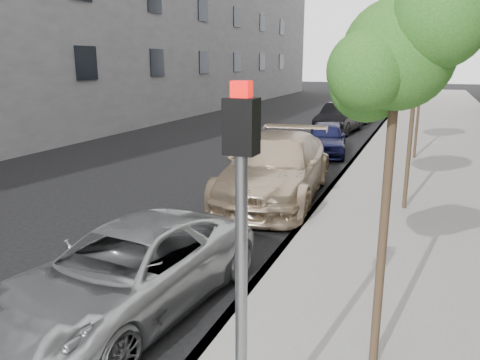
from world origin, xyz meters
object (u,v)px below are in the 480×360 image
Objects in this scene: tree_near at (400,55)px; sedan_blue at (326,138)px; signal_pole at (241,244)px; sedan_black at (340,118)px; suv at (276,167)px; tree_mid at (419,58)px; minivan at (129,270)px; tree_far at (427,32)px; sedan_rear at (358,108)px.

sedan_blue is (-3.33, 13.12, -3.01)m from tree_near.
signal_pole is 0.74× the size of sedan_black.
suv is at bearing 116.78° from tree_near.
tree_near is 0.97× the size of tree_mid.
signal_pole is 3.64m from minivan.
sedan_blue reaches higher than minivan.
suv is at bearing 107.37° from signal_pole.
tree_far is (-0.00, 6.50, 0.90)m from tree_mid.
sedan_black is 0.87× the size of sedan_rear.
tree_mid is 0.96× the size of minivan.
tree_mid is at bearing -72.68° from sedan_blue.
signal_pole is (-0.96, -1.85, -1.45)m from tree_near.
tree_near is 13.87m from sedan_blue.
signal_pole is at bearing -32.17° from minivan.
tree_near is at bearing 64.23° from signal_pole.
sedan_black is at bearing 107.02° from tree_mid.
suv is (0.21, 6.41, 0.21)m from minivan.
sedan_blue is 11.48m from sedan_rear.
signal_pole reaches higher than sedan_blue.
tree_far is 1.02× the size of sedan_rear.
signal_pole is 8.87m from suv.
tree_far reaches higher than minivan.
signal_pole is 0.73× the size of minivan.
tree_mid is 13.53m from sedan_black.
tree_mid reaches higher than suv.
suv is (-3.33, -6.41, -3.71)m from tree_far.
tree_mid reaches higher than sedan_blue.
sedan_black is (-0.54, 12.54, -0.10)m from suv.
minivan is 0.88× the size of sedan_rear.
tree_near is 6.50m from tree_mid.
tree_far is 13.86m from minivan.
suv reaches higher than sedan_rear.
sedan_rear is at bearing 93.68° from sedan_black.
tree_far is at bearing -66.55° from sedan_rear.
tree_mid is 8.00m from sedan_blue.
signal_pole is at bearing -117.50° from tree_near.
sedan_rear is (-0.39, 11.48, 0.11)m from sedan_blue.
sedan_rear is (-0.39, 18.01, -0.09)m from suv.
sedan_black is at bearing 101.43° from tree_near.
tree_far is at bearing 90.00° from tree_near.
tree_near is 19.74m from sedan_black.
tree_far is 12.76m from sedan_rear.
suv reaches higher than sedan_black.
signal_pole reaches higher than minivan.
tree_far reaches higher than tree_near.
tree_far is 5.13m from sedan_blue.
tree_mid is 7.85m from minivan.
minivan is 24.42m from sedan_rear.
sedan_black is at bearing 99.60° from signal_pole.
suv is 18.01m from sedan_rear.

